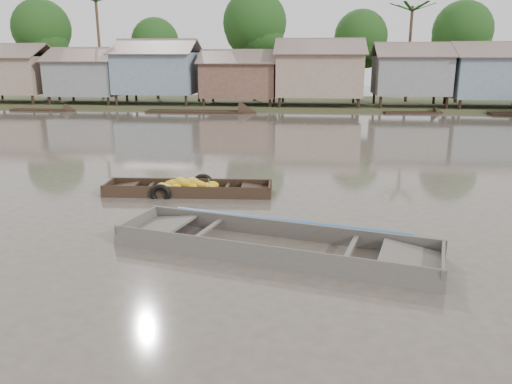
# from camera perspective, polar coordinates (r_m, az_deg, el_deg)

# --- Properties ---
(ground) EXTENTS (120.00, 120.00, 0.00)m
(ground) POSITION_cam_1_polar(r_m,az_deg,el_deg) (11.94, -3.32, -4.74)
(ground) COLOR #4A4238
(ground) RESTS_ON ground
(riverbank) EXTENTS (120.00, 12.47, 10.22)m
(riverbank) POSITION_cam_1_polar(r_m,az_deg,el_deg) (42.95, 7.92, 13.86)
(riverbank) COLOR #384723
(riverbank) RESTS_ON ground
(banana_boat) EXTENTS (5.15, 1.52, 0.73)m
(banana_boat) POSITION_cam_1_polar(r_m,az_deg,el_deg) (15.43, -7.97, 0.31)
(banana_boat) COLOR black
(banana_boat) RESTS_ON ground
(viewer_boat) EXTENTS (7.22, 3.48, 0.56)m
(viewer_boat) POSITION_cam_1_polar(r_m,az_deg,el_deg) (10.88, 2.23, -6.50)
(viewer_boat) COLOR #49433E
(viewer_boat) RESTS_ON ground
(distant_boats) EXTENTS (47.97, 14.65, 1.38)m
(distant_boats) POSITION_cam_1_polar(r_m,az_deg,el_deg) (37.24, 23.87, 8.09)
(distant_boats) COLOR black
(distant_boats) RESTS_ON ground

